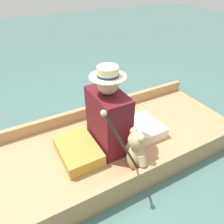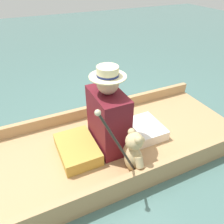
% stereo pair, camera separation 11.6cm
% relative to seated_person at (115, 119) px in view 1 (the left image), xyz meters
% --- Properties ---
extents(ground_plane, '(16.00, 16.00, 0.00)m').
position_rel_seated_person_xyz_m(ground_plane, '(-0.02, 0.05, -0.42)').
color(ground_plane, '#476B66').
extents(punt_boat, '(1.18, 2.73, 0.25)m').
position_rel_seated_person_xyz_m(punt_boat, '(-0.02, 0.05, -0.35)').
color(punt_boat, tan).
rests_on(punt_boat, ground_plane).
extents(seat_cushion, '(0.51, 0.35, 0.13)m').
position_rel_seated_person_xyz_m(seat_cushion, '(-0.00, -0.41, -0.24)').
color(seat_cushion, '#B7933D').
rests_on(seat_cushion, punt_boat).
extents(seated_person, '(0.47, 0.78, 0.87)m').
position_rel_seated_person_xyz_m(seated_person, '(0.00, 0.00, 0.00)').
color(seated_person, white).
rests_on(seated_person, punt_boat).
extents(teddy_bear, '(0.30, 0.18, 0.43)m').
position_rel_seated_person_xyz_m(teddy_bear, '(0.39, -0.01, -0.11)').
color(teddy_bear, tan).
rests_on(teddy_bear, punt_boat).
extents(wine_glass, '(0.07, 0.07, 0.08)m').
position_rel_seated_person_xyz_m(wine_glass, '(-0.36, 0.32, -0.25)').
color(wine_glass, silver).
rests_on(wine_glass, punt_boat).
extents(walking_cane, '(0.04, 0.39, 0.81)m').
position_rel_seated_person_xyz_m(walking_cane, '(0.47, -0.22, 0.16)').
color(walking_cane, '#2D2823').
rests_on(walking_cane, punt_boat).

